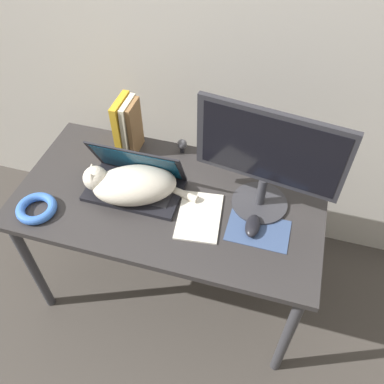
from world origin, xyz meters
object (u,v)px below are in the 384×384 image
(external_monitor, at_px, (268,158))
(computer_mouse, at_px, (253,226))
(book_row, at_px, (128,126))
(notepad, at_px, (199,216))
(webcam, at_px, (182,145))
(cat, at_px, (131,184))
(laptop, at_px, (135,182))
(cable_coil, at_px, (37,208))

(external_monitor, distance_m, computer_mouse, 0.27)
(book_row, distance_m, notepad, 0.54)
(computer_mouse, relative_size, webcam, 1.58)
(external_monitor, bearing_deg, webcam, 151.31)
(external_monitor, height_order, computer_mouse, external_monitor)
(external_monitor, bearing_deg, cat, -168.53)
(computer_mouse, xyz_separation_m, book_row, (-0.63, 0.32, 0.11))
(cat, relative_size, book_row, 1.77)
(laptop, relative_size, notepad, 1.48)
(cable_coil, distance_m, notepad, 0.65)
(cable_coil, height_order, webcam, webcam)
(external_monitor, distance_m, book_row, 0.67)
(notepad, height_order, webcam, webcam)
(laptop, distance_m, notepad, 0.31)
(notepad, bearing_deg, cat, 174.29)
(notepad, bearing_deg, cable_coil, -166.45)
(book_row, bearing_deg, external_monitor, -15.71)
(laptop, bearing_deg, notepad, -14.02)
(cat, distance_m, computer_mouse, 0.51)
(book_row, bearing_deg, cat, -66.52)
(cable_coil, bearing_deg, book_row, 65.04)
(laptop, xyz_separation_m, cable_coil, (-0.34, -0.23, -0.02))
(laptop, bearing_deg, webcam, 66.59)
(laptop, relative_size, computer_mouse, 3.58)
(computer_mouse, height_order, webcam, webcam)
(computer_mouse, distance_m, webcam, 0.53)
(cat, height_order, cable_coil, cat)
(cat, distance_m, webcam, 0.34)
(cable_coil, height_order, notepad, cable_coil)
(webcam, bearing_deg, computer_mouse, -42.02)
(cable_coil, relative_size, notepad, 0.61)
(cat, height_order, external_monitor, external_monitor)
(laptop, bearing_deg, cat, -86.29)
(computer_mouse, relative_size, notepad, 0.41)
(laptop, height_order, external_monitor, external_monitor)
(book_row, bearing_deg, computer_mouse, -26.53)
(book_row, height_order, notepad, book_row)
(computer_mouse, relative_size, cable_coil, 0.68)
(notepad, distance_m, webcam, 0.39)
(cat, xyz_separation_m, cable_coil, (-0.34, -0.18, -0.05))
(laptop, height_order, book_row, book_row)
(external_monitor, xyz_separation_m, cable_coil, (-0.85, -0.29, -0.24))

